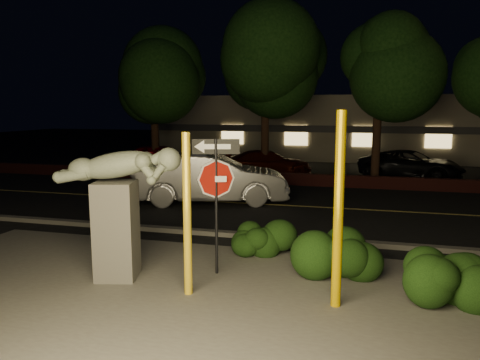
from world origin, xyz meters
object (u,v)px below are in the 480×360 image
at_px(parked_car_red, 161,158).
at_px(parked_car_darkred, 268,163).
at_px(yellow_pole_left, 187,215).
at_px(sculpture, 118,199).
at_px(signpost, 216,179).
at_px(silver_sedan, 211,178).
at_px(yellow_pole_right, 339,211).
at_px(parked_car_dark, 411,164).

relative_size(parked_car_red, parked_car_darkred, 1.00).
bearing_deg(yellow_pole_left, parked_car_darkred, 96.15).
height_order(sculpture, parked_car_red, sculpture).
height_order(yellow_pole_left, parked_car_darkred, yellow_pole_left).
distance_m(signpost, sculpture, 1.89).
bearing_deg(signpost, silver_sedan, 91.71).
distance_m(parked_car_red, parked_car_darkred, 5.41).
bearing_deg(yellow_pole_right, parked_car_darkred, 105.90).
relative_size(parked_car_darkred, parked_car_dark, 0.91).
distance_m(silver_sedan, parked_car_dark, 10.62).
distance_m(yellow_pole_left, parked_car_darkred, 14.66).
relative_size(yellow_pole_left, parked_car_red, 0.67).
bearing_deg(yellow_pole_left, signpost, 81.30).
bearing_deg(sculpture, yellow_pole_right, -17.63).
relative_size(silver_sedan, parked_car_dark, 1.12).
height_order(sculpture, silver_sedan, sculpture).
distance_m(yellow_pole_left, parked_car_red, 15.91).
bearing_deg(parked_car_darkred, yellow_pole_right, 172.18).
height_order(parked_car_darkred, parked_car_dark, parked_car_dark).
bearing_deg(yellow_pole_right, yellow_pole_left, -176.63).
height_order(yellow_pole_left, yellow_pole_right, yellow_pole_right).
distance_m(signpost, parked_car_dark, 15.28).
bearing_deg(sculpture, parked_car_red, 97.32).
bearing_deg(yellow_pole_left, parked_car_dark, 72.10).
bearing_deg(silver_sedan, signpost, -178.08).
relative_size(signpost, silver_sedan, 0.51).
height_order(signpost, sculpture, signpost).
xyz_separation_m(silver_sedan, parked_car_darkred, (0.58, 6.84, -0.24)).
height_order(yellow_pole_left, parked_car_red, yellow_pole_left).
relative_size(sculpture, parked_car_red, 0.60).
bearing_deg(yellow_pole_right, sculpture, 176.37).
bearing_deg(sculpture, parked_car_dark, 52.51).
relative_size(signpost, parked_car_red, 0.63).
height_order(silver_sedan, parked_car_dark, silver_sedan).
bearing_deg(sculpture, silver_sedan, 80.65).
xyz_separation_m(yellow_pole_right, parked_car_red, (-9.51, 14.14, -0.89)).
bearing_deg(yellow_pole_right, parked_car_dark, 80.83).
distance_m(silver_sedan, parked_car_red, 8.15).
bearing_deg(parked_car_dark, signpost, 178.33).
height_order(yellow_pole_left, sculpture, yellow_pole_left).
bearing_deg(sculpture, yellow_pole_left, -28.72).
bearing_deg(sculpture, signpost, 7.97).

